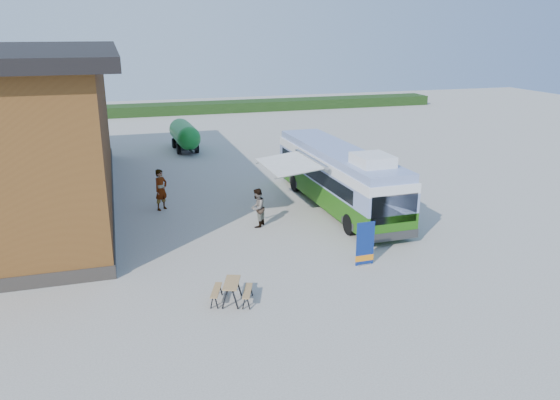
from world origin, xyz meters
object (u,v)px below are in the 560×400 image
object	(u,v)px
picnic_table	(232,287)
person_a	(161,190)
bus	(338,175)
slurry_tanker	(185,134)
person_b	(257,208)
banner	(365,247)

from	to	relation	value
picnic_table	person_a	xyz separation A→B (m)	(-1.28, 10.09, 0.47)
bus	picnic_table	world-z (taller)	bus
picnic_table	slurry_tanker	bearing A→B (deg)	105.62
picnic_table	person_a	size ratio (longest dim) A/B	0.76
picnic_table	person_b	bearing A→B (deg)	88.13
bus	slurry_tanker	world-z (taller)	bus
person_b	slurry_tanker	distance (m)	16.63
picnic_table	person_b	xyz separation A→B (m)	(2.52, 6.48, 0.34)
bus	banner	size ratio (longest dim) A/B	6.56
banner	bus	bearing A→B (deg)	74.33
bus	banner	world-z (taller)	bus
banner	person_b	size ratio (longest dim) A/B	0.97
person_b	slurry_tanker	world-z (taller)	slurry_tanker
banner	picnic_table	size ratio (longest dim) A/B	1.10
picnic_table	banner	bearing A→B (deg)	34.38
banner	person_a	bearing A→B (deg)	125.49
bus	picnic_table	xyz separation A→B (m)	(-6.92, -7.99, -1.07)
person_a	slurry_tanker	world-z (taller)	slurry_tanker
bus	slurry_tanker	size ratio (longest dim) A/B	2.01
person_a	person_b	xyz separation A→B (m)	(3.80, -3.61, -0.13)
person_b	slurry_tanker	size ratio (longest dim) A/B	0.32
picnic_table	person_a	distance (m)	10.18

